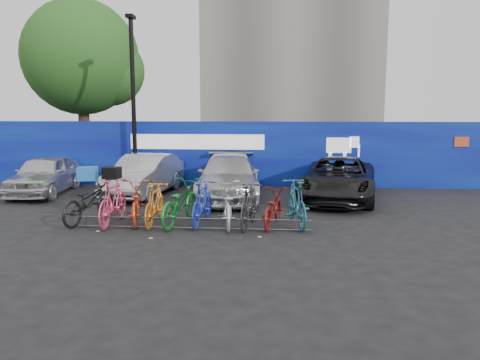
# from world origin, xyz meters

# --- Properties ---
(ground) EXTENTS (100.00, 100.00, 0.00)m
(ground) POSITION_xyz_m (0.00, 0.00, 0.00)
(ground) COLOR black
(ground) RESTS_ON ground
(hoarding) EXTENTS (22.00, 0.18, 2.40)m
(hoarding) POSITION_xyz_m (0.01, 6.00, 1.20)
(hoarding) COLOR #0C0986
(hoarding) RESTS_ON ground
(tree) EXTENTS (5.40, 5.20, 7.80)m
(tree) POSITION_xyz_m (-6.77, 10.06, 5.07)
(tree) COLOR #382314
(tree) RESTS_ON ground
(lamppost) EXTENTS (0.25, 0.50, 6.11)m
(lamppost) POSITION_xyz_m (-3.20, 5.40, 3.27)
(lamppost) COLOR black
(lamppost) RESTS_ON ground
(bike_rack) EXTENTS (5.60, 0.03, 0.30)m
(bike_rack) POSITION_xyz_m (-0.00, -0.60, 0.16)
(bike_rack) COLOR #595B60
(bike_rack) RESTS_ON ground
(car_0) EXTENTS (1.93, 4.00, 1.32)m
(car_0) POSITION_xyz_m (-5.86, 3.81, 0.66)
(car_0) COLOR silver
(car_0) RESTS_ON ground
(car_1) EXTENTS (1.93, 4.26, 1.35)m
(car_1) POSITION_xyz_m (-2.43, 3.86, 0.68)
(car_1) COLOR #A2A4A7
(car_1) RESTS_ON ground
(car_2) EXTENTS (2.23, 4.85, 1.37)m
(car_2) POSITION_xyz_m (0.43, 3.56, 0.69)
(car_2) COLOR #B9BBBF
(car_2) RESTS_ON ground
(car_3) EXTENTS (3.07, 5.14, 1.34)m
(car_3) POSITION_xyz_m (3.90, 3.51, 0.67)
(car_3) COLOR black
(car_3) RESTS_ON ground
(bike_0) EXTENTS (1.19, 2.15, 1.07)m
(bike_0) POSITION_xyz_m (-2.75, -0.03, 0.54)
(bike_0) COLOR black
(bike_0) RESTS_ON ground
(bike_1) EXTENTS (0.54, 1.92, 1.15)m
(bike_1) POSITION_xyz_m (-2.06, -0.21, 0.58)
(bike_1) COLOR #E5446F
(bike_1) RESTS_ON ground
(bike_2) EXTENTS (1.13, 2.05, 1.02)m
(bike_2) POSITION_xyz_m (-1.56, -0.01, 0.51)
(bike_2) COLOR #BB391E
(bike_2) RESTS_ON ground
(bike_3) EXTENTS (0.52, 1.74, 1.04)m
(bike_3) POSITION_xyz_m (-1.01, -0.18, 0.52)
(bike_3) COLOR orange
(bike_3) RESTS_ON ground
(bike_4) EXTENTS (1.15, 2.19, 1.09)m
(bike_4) POSITION_xyz_m (-0.41, -0.09, 0.55)
(bike_4) COLOR #137424
(bike_4) RESTS_ON ground
(bike_5) EXTENTS (0.69, 1.87, 1.10)m
(bike_5) POSITION_xyz_m (0.14, -0.06, 0.55)
(bike_5) COLOR #2034C3
(bike_5) RESTS_ON ground
(bike_6) EXTENTS (0.97, 2.07, 1.04)m
(bike_6) POSITION_xyz_m (0.76, -0.12, 0.52)
(bike_6) COLOR #B9BDC1
(bike_6) RESTS_ON ground
(bike_7) EXTENTS (0.74, 1.81, 1.06)m
(bike_7) POSITION_xyz_m (1.30, -0.23, 0.53)
(bike_7) COLOR #27272A
(bike_7) RESTS_ON ground
(bike_8) EXTENTS (0.92, 1.80, 0.90)m
(bike_8) POSITION_xyz_m (1.87, -0.10, 0.45)
(bike_8) COLOR maroon
(bike_8) RESTS_ON ground
(bike_9) EXTENTS (0.88, 1.98, 1.15)m
(bike_9) POSITION_xyz_m (2.45, -0.01, 0.58)
(bike_9) COLOR #215D74
(bike_9) RESTS_ON ground
(cargo_crate) EXTENTS (0.54, 0.45, 0.33)m
(cargo_crate) POSITION_xyz_m (-2.75, -0.03, 1.24)
(cargo_crate) COLOR blue
(cargo_crate) RESTS_ON bike_0
(cargo_topcase) EXTENTS (0.42, 0.38, 0.28)m
(cargo_topcase) POSITION_xyz_m (-2.06, -0.21, 1.29)
(cargo_topcase) COLOR black
(cargo_topcase) RESTS_ON bike_1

